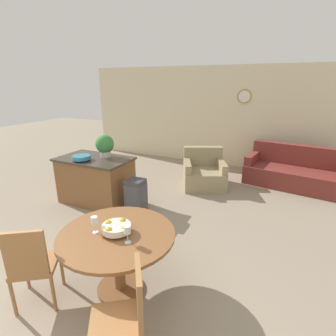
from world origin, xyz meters
TOP-DOWN VIEW (x-y plane):
  - wall_back at (0.00, 6.27)m, footprint 8.00×0.09m
  - dining_table at (0.41, 0.98)m, footprint 1.25×1.25m
  - dining_chair_near_left at (-0.25, 0.43)m, footprint 0.58×0.58m
  - dining_chair_near_right at (0.96, 0.32)m, footprint 0.58×0.58m
  - fruit_bowl at (0.41, 0.98)m, footprint 0.31×0.31m
  - wine_glass_left at (0.20, 0.89)m, footprint 0.07×0.07m
  - wine_glass_right at (0.62, 0.89)m, footprint 0.07×0.07m
  - kitchen_island at (-1.38, 2.74)m, footprint 1.40×0.85m
  - teal_bowl at (-1.48, 2.52)m, footprint 0.34×0.34m
  - potted_plant at (-1.24, 2.90)m, footprint 0.35×0.35m
  - trash_bin at (-0.41, 2.63)m, footprint 0.31×0.30m
  - couch at (2.11, 5.34)m, footprint 2.13×1.20m
  - armchair at (0.26, 4.47)m, footprint 1.20×1.22m

SIDE VIEW (x-z plane):
  - armchair at x=0.26m, z-range -0.13..0.70m
  - couch at x=2.11m, z-range -0.15..0.75m
  - trash_bin at x=-0.41m, z-range 0.00..0.65m
  - kitchen_island at x=-1.38m, z-range 0.00..0.90m
  - dining_chair_near_left at x=-0.25m, z-range 0.05..1.00m
  - dining_chair_near_right at x=0.96m, z-range 0.05..1.00m
  - dining_table at x=0.41m, z-range 0.20..0.95m
  - fruit_bowl at x=0.41m, z-range 0.75..0.87m
  - wine_glass_left at x=0.20m, z-range 0.79..0.98m
  - wine_glass_right at x=0.62m, z-range 0.79..0.98m
  - teal_bowl at x=-1.48m, z-range 0.91..1.00m
  - potted_plant at x=-1.24m, z-range 0.91..1.34m
  - wall_back at x=0.00m, z-range 0.00..2.70m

